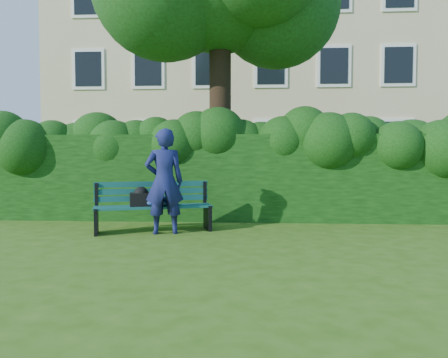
{
  "coord_description": "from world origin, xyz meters",
  "views": [
    {
      "loc": [
        0.5,
        -7.13,
        1.36
      ],
      "look_at": [
        0.0,
        0.6,
        0.95
      ],
      "focal_mm": 35.0,
      "sensor_mm": 36.0,
      "label": 1
    }
  ],
  "objects": [
    {
      "name": "ground",
      "position": [
        0.0,
        0.0,
        0.0
      ],
      "size": [
        80.0,
        80.0,
        0.0
      ],
      "primitive_type": "plane",
      "color": "#2C540F",
      "rests_on": "ground"
    },
    {
      "name": "man_reading",
      "position": [
        -1.03,
        0.37,
        0.92
      ],
      "size": [
        0.76,
        0.59,
        1.83
      ],
      "primitive_type": "imported",
      "rotation": [
        0.0,
        0.0,
        3.39
      ],
      "color": "navy",
      "rests_on": "ground"
    },
    {
      "name": "apartment_building",
      "position": [
        -0.0,
        13.99,
        6.0
      ],
      "size": [
        16.0,
        8.08,
        12.0
      ],
      "color": "tan",
      "rests_on": "ground"
    },
    {
      "name": "hedge",
      "position": [
        0.0,
        2.2,
        0.9
      ],
      "size": [
        10.0,
        1.0,
        1.8
      ],
      "color": "black",
      "rests_on": "ground"
    },
    {
      "name": "park_bench",
      "position": [
        -1.3,
        0.58,
        0.5
      ],
      "size": [
        2.14,
        1.16,
        0.89
      ],
      "rotation": [
        0.0,
        0.0,
        0.31
      ],
      "color": "#0D4345",
      "rests_on": "ground"
    }
  ]
}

